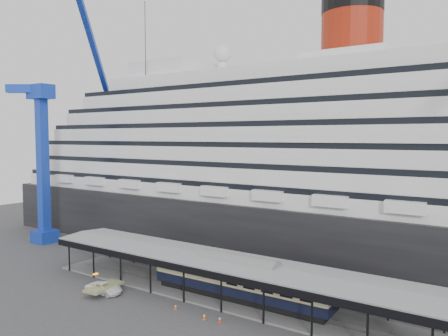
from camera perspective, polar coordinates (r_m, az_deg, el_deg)
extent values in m
plane|color=#3A3A3D|center=(56.12, -3.47, -17.94)|extent=(200.00, 200.00, 0.00)
cube|color=black|center=(81.41, 10.45, -7.34)|extent=(130.00, 30.00, 10.00)
cylinder|color=maroon|center=(78.70, 16.33, 15.93)|extent=(10.00, 10.00, 9.00)
cylinder|color=black|center=(79.95, 16.41, 19.61)|extent=(10.10, 10.10, 2.50)
sphere|color=silver|center=(90.06, -0.19, 14.76)|extent=(3.60, 3.60, 3.60)
cube|color=slate|center=(59.85, -0.44, -16.37)|extent=(56.00, 8.00, 0.24)
cube|color=slate|center=(59.23, -0.85, -16.43)|extent=(54.00, 0.08, 0.10)
cube|color=slate|center=(60.35, -0.04, -16.03)|extent=(54.00, 0.08, 0.10)
cube|color=black|center=(54.98, -3.17, -13.48)|extent=(56.00, 0.18, 0.90)
cube|color=black|center=(62.09, 1.95, -11.41)|extent=(56.00, 0.18, 0.90)
cube|color=slate|center=(58.27, -0.44, -11.71)|extent=(56.00, 9.00, 0.24)
cube|color=#1839B6|center=(95.16, -22.34, -8.25)|extent=(4.00, 4.00, 2.40)
cube|color=#1839B6|center=(93.24, -22.58, 0.31)|extent=(1.80, 1.80, 26.00)
cube|color=#1839B6|center=(93.47, -22.82, 9.16)|extent=(5.00, 3.20, 2.80)
cube|color=#1839B6|center=(91.62, -16.81, 15.36)|extent=(12.92, 17.86, 16.80)
cube|color=#1839B6|center=(94.87, -24.82, 9.38)|extent=(5.83, 4.75, 1.60)
cylinder|color=black|center=(87.66, -10.11, 5.71)|extent=(0.12, 0.12, 47.21)
imported|color=white|center=(62.96, -15.39, -14.88)|extent=(5.42, 2.87, 1.45)
cube|color=black|center=(58.24, 1.91, -16.42)|extent=(23.81, 2.97, 0.79)
cube|color=black|center=(57.89, 1.91, -15.48)|extent=(24.94, 3.44, 1.25)
cube|color=beige|center=(57.45, 1.91, -14.20)|extent=(24.94, 3.48, 1.47)
cube|color=black|center=(57.16, 1.92, -13.29)|extent=(24.94, 3.44, 0.45)
cube|color=#F14E0D|center=(56.30, -6.35, -17.87)|extent=(0.41, 0.41, 0.03)
cone|color=#F14E0D|center=(56.18, -6.36, -17.56)|extent=(0.35, 0.35, 0.64)
cylinder|color=white|center=(56.16, -6.36, -17.51)|extent=(0.20, 0.20, 0.12)
cube|color=#DD440C|center=(53.29, -2.61, -19.16)|extent=(0.46, 0.46, 0.03)
cone|color=#DD440C|center=(53.15, -2.62, -18.78)|extent=(0.38, 0.38, 0.74)
cylinder|color=white|center=(53.12, -2.62, -18.71)|extent=(0.24, 0.24, 0.14)
cube|color=red|center=(52.55, -0.57, -19.50)|extent=(0.48, 0.48, 0.03)
cone|color=red|center=(52.41, -0.57, -19.14)|extent=(0.40, 0.40, 0.71)
cylinder|color=white|center=(52.38, -0.57, -19.07)|extent=(0.23, 0.23, 0.14)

